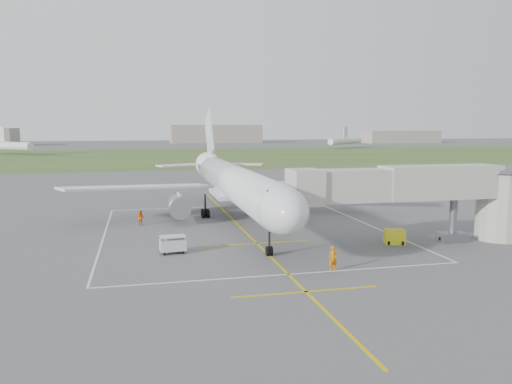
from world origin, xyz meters
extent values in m
plane|color=#4F4F52|center=(0.00, 0.00, 0.00)|extent=(700.00, 700.00, 0.00)
cube|color=#425625|center=(0.00, 130.00, 0.01)|extent=(700.00, 120.00, 0.02)
cube|color=gold|center=(0.00, -5.00, 0.01)|extent=(0.25, 60.00, 0.01)
cube|color=gold|center=(0.00, -24.00, 0.01)|extent=(10.00, 0.25, 0.01)
cube|color=gold|center=(0.00, -10.00, 0.01)|extent=(10.00, 0.25, 0.01)
cube|color=silver|center=(0.00, 12.00, 0.01)|extent=(28.00, 0.20, 0.01)
cube|color=silver|center=(0.00, -20.00, 0.01)|extent=(28.00, 0.20, 0.01)
cube|color=silver|center=(-14.00, -4.00, 0.01)|extent=(0.20, 32.00, 0.01)
cube|color=silver|center=(14.00, -4.00, 0.01)|extent=(0.20, 32.00, 0.01)
cylinder|color=silver|center=(0.00, 0.00, 4.50)|extent=(3.80, 36.00, 3.80)
ellipsoid|color=silver|center=(0.00, -18.00, 4.50)|extent=(3.80, 7.22, 3.80)
cube|color=black|center=(0.00, -18.90, 5.55)|extent=(2.40, 1.60, 0.99)
cone|color=silver|center=(0.00, 20.50, 4.90)|extent=(3.80, 6.00, 3.80)
cube|color=silver|center=(10.50, 6.00, 3.65)|extent=(17.93, 11.24, 1.23)
cube|color=silver|center=(-10.50, 6.00, 3.65)|extent=(17.93, 11.24, 1.23)
cube|color=silver|center=(0.00, 3.00, 2.95)|extent=(4.20, 8.00, 0.50)
cube|color=silver|center=(0.00, 21.20, 9.20)|extent=(0.30, 7.89, 8.65)
cube|color=silver|center=(0.00, 19.00, 6.20)|extent=(0.35, 5.00, 1.20)
cube|color=silver|center=(4.20, 20.20, 5.10)|extent=(7.85, 5.03, 0.20)
cube|color=silver|center=(-4.20, 20.20, 5.10)|extent=(7.85, 5.03, 0.20)
cylinder|color=gray|center=(6.20, 2.50, 1.90)|extent=(2.30, 4.20, 2.30)
cube|color=silver|center=(6.20, 2.20, 2.70)|extent=(0.25, 2.40, 1.20)
cylinder|color=gray|center=(-6.20, 2.50, 1.90)|extent=(2.30, 4.20, 2.30)
cube|color=silver|center=(-6.20, 2.20, 2.70)|extent=(0.25, 2.40, 1.20)
cylinder|color=black|center=(0.00, -14.50, 1.30)|extent=(0.18, 0.18, 2.60)
cylinder|color=black|center=(-0.11, -14.50, 0.40)|extent=(0.28, 0.80, 0.80)
cylinder|color=black|center=(0.11, -14.50, 0.40)|extent=(0.28, 0.80, 0.80)
cylinder|color=black|center=(2.90, 4.50, 1.40)|extent=(0.22, 0.22, 2.80)
cylinder|color=black|center=(2.62, 4.15, 0.48)|extent=(0.32, 0.96, 0.96)
cylinder|color=black|center=(3.18, 4.15, 0.48)|extent=(0.32, 0.96, 0.96)
cylinder|color=black|center=(2.62, 4.85, 0.48)|extent=(0.32, 0.96, 0.96)
cylinder|color=black|center=(3.18, 4.85, 0.48)|extent=(0.32, 0.96, 0.96)
cylinder|color=black|center=(-2.90, 4.50, 1.40)|extent=(0.22, 0.22, 2.80)
cylinder|color=black|center=(-3.18, 4.15, 0.48)|extent=(0.32, 0.96, 0.96)
cylinder|color=black|center=(-2.62, 4.15, 0.48)|extent=(0.32, 0.96, 0.96)
cylinder|color=black|center=(-3.18, 4.85, 0.48)|extent=(0.32, 0.96, 0.96)
cylinder|color=black|center=(-2.62, 4.85, 0.48)|extent=(0.32, 0.96, 0.96)
cube|color=#A7A597|center=(7.74, -13.50, 5.60)|extent=(11.09, 2.90, 2.80)
cube|color=#A7A597|center=(16.46, -13.50, 5.70)|extent=(11.09, 3.10, 3.00)
cube|color=#A7A597|center=(3.40, -13.50, 5.60)|extent=(2.60, 3.40, 3.00)
cylinder|color=slate|center=(18.00, -13.50, 2.10)|extent=(0.70, 0.70, 4.20)
cube|color=slate|center=(18.00, -13.50, 0.45)|extent=(2.60, 1.40, 0.90)
cylinder|color=#A7A597|center=(23.00, -13.50, 3.20)|extent=(4.40, 4.40, 6.40)
cylinder|color=slate|center=(23.00, -13.50, 6.60)|extent=(5.00, 5.00, 0.30)
cylinder|color=black|center=(17.00, -13.50, 0.35)|extent=(0.70, 0.30, 0.70)
cylinder|color=black|center=(19.00, -13.50, 0.35)|extent=(0.70, 0.30, 0.70)
cube|color=yellow|center=(12.31, -13.03, 0.68)|extent=(2.07, 1.63, 1.36)
cylinder|color=black|center=(11.56, -13.33, 0.20)|extent=(0.28, 0.43, 0.40)
cylinder|color=black|center=(12.78, -13.68, 0.20)|extent=(0.28, 0.43, 0.40)
cube|color=silver|center=(-7.80, -11.85, 0.73)|extent=(2.25, 1.46, 0.95)
cube|color=silver|center=(-7.80, -11.85, 1.47)|extent=(2.25, 1.46, 0.07)
cylinder|color=black|center=(-8.63, -12.43, 0.91)|extent=(0.07, 0.07, 1.12)
cylinder|color=black|center=(-6.90, -12.30, 0.91)|extent=(0.07, 0.07, 1.12)
cylinder|color=black|center=(-8.71, -11.40, 0.91)|extent=(0.07, 0.07, 1.12)
cylinder|color=black|center=(-6.98, -11.26, 0.91)|extent=(0.07, 0.07, 1.12)
cylinder|color=black|center=(-8.54, -12.38, 0.17)|extent=(0.18, 0.36, 0.35)
cylinder|color=black|center=(-6.99, -12.26, 0.17)|extent=(0.18, 0.36, 0.35)
cylinder|color=black|center=(-8.62, -11.43, 0.17)|extent=(0.18, 0.36, 0.35)
cylinder|color=black|center=(-7.07, -11.31, 0.17)|extent=(0.18, 0.36, 0.35)
imported|color=orange|center=(3.53, -19.85, 0.93)|extent=(0.68, 0.45, 1.86)
imported|color=#DC5A06|center=(-10.44, 1.47, 0.82)|extent=(1.01, 0.97, 1.65)
cube|color=gray|center=(40.00, 280.00, 6.00)|extent=(60.00, 20.00, 12.00)
cube|color=gray|center=(160.00, 250.00, 4.00)|extent=(50.00, 18.00, 8.00)
cylinder|color=silver|center=(-61.21, 152.69, 3.50)|extent=(26.68, 22.88, 3.20)
cube|color=silver|center=(-61.21, 152.69, 8.00)|extent=(3.27, 2.78, 5.50)
cylinder|color=silver|center=(91.64, 182.99, 3.50)|extent=(26.37, 23.27, 3.20)
cube|color=silver|center=(91.64, 182.99, 8.00)|extent=(3.23, 2.83, 5.50)
camera|label=1|loc=(-10.35, -53.87, 10.72)|focal=35.00mm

